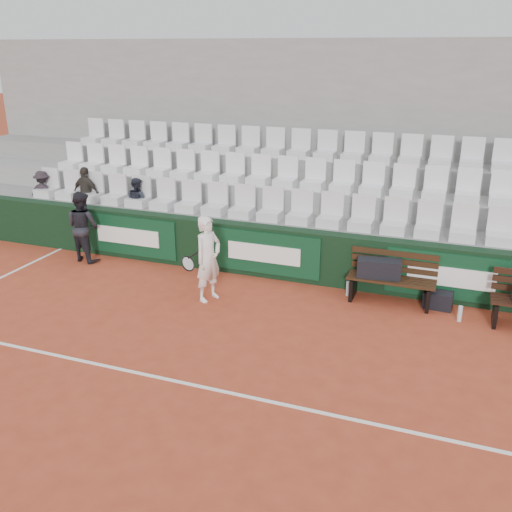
{
  "coord_description": "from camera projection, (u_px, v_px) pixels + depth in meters",
  "views": [
    {
      "loc": [
        3.23,
        -5.8,
        4.22
      ],
      "look_at": [
        0.17,
        2.4,
        1.0
      ],
      "focal_mm": 40.0,
      "sensor_mm": 36.0,
      "label": 1
    }
  ],
  "objects": [
    {
      "name": "spectator_b",
      "position": [
        84.0,
        173.0,
        12.54
      ],
      "size": [
        0.72,
        0.34,
        1.19
      ],
      "primitive_type": "imported",
      "rotation": [
        0.0,
        0.0,
        3.07
      ],
      "color": "#302B26",
      "rests_on": "grandstand_tier_front"
    },
    {
      "name": "seat_row_back",
      "position": [
        312.0,
        144.0,
        12.43
      ],
      "size": [
        11.9,
        0.44,
        0.63
      ],
      "primitive_type": "cube",
      "color": "silver",
      "rests_on": "grandstand_tier_back"
    },
    {
      "name": "grandstand_tier_front",
      "position": [
        287.0,
        243.0,
        11.51
      ],
      "size": [
        18.0,
        0.95,
        1.0
      ],
      "primitive_type": "cube",
      "color": "gray",
      "rests_on": "ground"
    },
    {
      "name": "bench_left",
      "position": [
        390.0,
        290.0,
        9.93
      ],
      "size": [
        1.5,
        0.56,
        0.45
      ],
      "primitive_type": "cube",
      "color": "#351E0F",
      "rests_on": "ground"
    },
    {
      "name": "water_bottle_near",
      "position": [
        348.0,
        289.0,
        10.23
      ],
      "size": [
        0.08,
        0.08,
        0.27
      ],
      "primitive_type": "cylinder",
      "color": "silver",
      "rests_on": "ground"
    },
    {
      "name": "ground",
      "position": [
        182.0,
        383.0,
        7.61
      ],
      "size": [
        80.0,
        80.0,
        0.0
      ],
      "primitive_type": "plane",
      "color": "#AD4127",
      "rests_on": "ground"
    },
    {
      "name": "spectator_c",
      "position": [
        136.0,
        181.0,
        12.14
      ],
      "size": [
        0.63,
        0.57,
        1.05
      ],
      "primitive_type": "imported",
      "rotation": [
        0.0,
        0.0,
        2.73
      ],
      "color": "#1D212C",
      "rests_on": "grandstand_tier_front"
    },
    {
      "name": "tennis_player",
      "position": [
        208.0,
        259.0,
        9.88
      ],
      "size": [
        0.76,
        0.65,
        1.53
      ],
      "color": "white",
      "rests_on": "ground"
    },
    {
      "name": "seat_row_front",
      "position": [
        285.0,
        206.0,
        11.07
      ],
      "size": [
        11.9,
        0.44,
        0.63
      ],
      "primitive_type": "cube",
      "color": "silver",
      "rests_on": "grandstand_tier_front"
    },
    {
      "name": "spectator_a",
      "position": [
        41.0,
        173.0,
        12.97
      ],
      "size": [
        0.73,
        0.52,
        1.02
      ],
      "primitive_type": "imported",
      "rotation": [
        0.0,
        0.0,
        3.39
      ],
      "color": "black",
      "rests_on": "grandstand_tier_front"
    },
    {
      "name": "ball_kid",
      "position": [
        83.0,
        227.0,
        11.75
      ],
      "size": [
        0.81,
        0.69,
        1.47
      ],
      "primitive_type": "imported",
      "rotation": [
        0.0,
        0.0,
        2.94
      ],
      "color": "black",
      "rests_on": "ground"
    },
    {
      "name": "sports_bag_ground",
      "position": [
        438.0,
        300.0,
        9.75
      ],
      "size": [
        0.49,
        0.31,
        0.29
      ],
      "primitive_type": "cube",
      "rotation": [
        0.0,
        0.0,
        -0.05
      ],
      "color": "black",
      "rests_on": "ground"
    },
    {
      "name": "grandstand_tier_back",
      "position": [
        312.0,
        199.0,
        13.02
      ],
      "size": [
        18.0,
        0.95,
        1.9
      ],
      "primitive_type": "cube",
      "color": "gray",
      "rests_on": "ground"
    },
    {
      "name": "grandstand_tier_mid",
      "position": [
        300.0,
        219.0,
        12.26
      ],
      "size": [
        18.0,
        0.95,
        1.45
      ],
      "primitive_type": "cube",
      "color": "gray",
      "rests_on": "ground"
    },
    {
      "name": "water_bottle_far",
      "position": [
        460.0,
        314.0,
        9.28
      ],
      "size": [
        0.07,
        0.07,
        0.26
      ],
      "primitive_type": "cylinder",
      "color": "silver",
      "rests_on": "ground"
    },
    {
      "name": "court_baseline",
      "position": [
        182.0,
        382.0,
        7.61
      ],
      "size": [
        18.0,
        0.06,
        0.01
      ],
      "primitive_type": "cube",
      "color": "white",
      "rests_on": "ground"
    },
    {
      "name": "grandstand_rear_wall",
      "position": [
        321.0,
        140.0,
        13.14
      ],
      "size": [
        18.0,
        0.3,
        4.4
      ],
      "primitive_type": "cube",
      "color": "gray",
      "rests_on": "ground"
    },
    {
      "name": "sports_bag_left",
      "position": [
        379.0,
        268.0,
        9.87
      ],
      "size": [
        0.78,
        0.42,
        0.32
      ],
      "primitive_type": "cube",
      "rotation": [
        0.0,
        0.0,
        0.14
      ],
      "color": "black",
      "rests_on": "bench_left"
    },
    {
      "name": "back_barrier",
      "position": [
        280.0,
        253.0,
        10.93
      ],
      "size": [
        18.0,
        0.34,
        1.0
      ],
      "color": "black",
      "rests_on": "ground"
    },
    {
      "name": "seat_row_mid",
      "position": [
        299.0,
        173.0,
        11.75
      ],
      "size": [
        11.9,
        0.44,
        0.63
      ],
      "primitive_type": "cube",
      "color": "white",
      "rests_on": "grandstand_tier_mid"
    }
  ]
}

